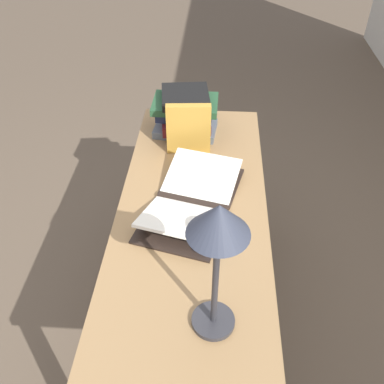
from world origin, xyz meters
name	(u,v)px	position (x,y,z in m)	size (l,w,h in m)	color
ground_plane	(192,327)	(0.00, 0.00, 0.00)	(12.00, 12.00, 0.00)	brown
reading_desk	(192,235)	(0.00, 0.00, 0.66)	(1.57, 0.58, 0.78)	#937047
open_book	(192,199)	(-0.06, 0.00, 0.80)	(0.59, 0.42, 0.08)	black
book_stack_tall	(185,113)	(-0.57, -0.07, 0.88)	(0.24, 0.30, 0.21)	slate
book_standing_upright	(188,129)	(-0.41, -0.04, 0.89)	(0.05, 0.20, 0.23)	#BC8933
reading_lamp	(218,235)	(0.46, 0.09, 1.15)	(0.16, 0.16, 0.47)	#2D2D33
coffee_mug	(207,235)	(0.15, 0.06, 0.83)	(0.12, 0.09, 0.10)	#335184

